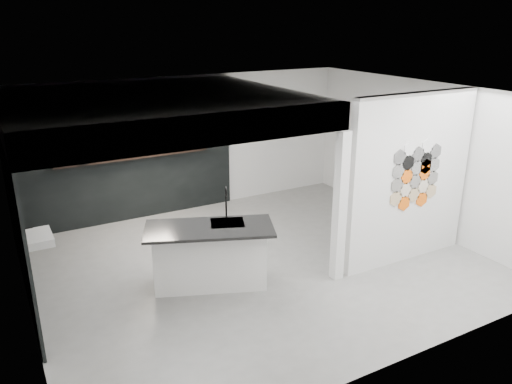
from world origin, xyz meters
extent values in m
cube|color=slate|center=(0.00, 0.00, -0.01)|extent=(7.00, 6.00, 0.01)
cube|color=silver|center=(2.23, -1.00, 1.40)|extent=(2.45, 0.15, 2.80)
cube|color=black|center=(-1.30, 2.97, 1.18)|extent=(4.40, 0.04, 2.35)
cube|color=black|center=(-3.47, 1.00, 1.18)|extent=(0.04, 4.00, 2.35)
cube|color=silver|center=(-1.30, 1.00, 2.55)|extent=(4.40, 4.00, 0.40)
cube|color=silver|center=(0.82, -1.00, 1.18)|extent=(0.16, 0.16, 2.35)
cube|color=silver|center=(-1.30, -0.92, 2.55)|extent=(4.40, 0.16, 0.40)
cube|color=silver|center=(-3.24, 0.80, 0.85)|extent=(0.40, 0.60, 0.12)
cube|color=black|center=(-1.20, 2.87, 1.30)|extent=(3.00, 0.15, 0.04)
cube|color=silver|center=(-0.99, -0.25, 0.47)|extent=(1.75, 1.18, 0.95)
cube|color=black|center=(-1.03, -0.33, 0.97)|extent=(2.04, 1.46, 0.04)
cube|color=black|center=(-0.72, -0.30, 0.98)|extent=(0.61, 0.57, 0.02)
cylinder|color=black|center=(-0.64, -0.10, 1.21)|extent=(0.03, 0.03, 0.44)
torus|color=black|center=(-0.66, -0.16, 1.43)|extent=(0.08, 0.15, 0.15)
cylinder|color=black|center=(-2.16, 2.87, 1.42)|extent=(0.25, 0.25, 0.20)
ellipsoid|color=black|center=(-0.11, 2.87, 1.40)|extent=(0.26, 0.26, 0.17)
cylinder|color=gray|center=(0.15, 2.87, 1.38)|extent=(0.17, 0.17, 0.11)
cylinder|color=gray|center=(0.15, 2.87, 1.39)|extent=(0.13, 0.13, 0.15)
cylinder|color=black|center=(-1.53, 2.87, 1.40)|extent=(0.07, 0.07, 0.17)
cylinder|color=black|center=(-2.29, 2.87, 1.37)|extent=(0.11, 0.11, 0.11)
cylinder|color=tan|center=(1.86, -1.09, 1.16)|extent=(0.26, 0.02, 0.26)
cylinder|color=#66635E|center=(1.86, -1.09, 1.39)|extent=(0.26, 0.02, 0.26)
cylinder|color=silver|center=(1.86, -1.09, 1.61)|extent=(0.26, 0.02, 0.26)
cylinder|color=black|center=(1.86, -1.09, 1.84)|extent=(0.26, 0.02, 0.26)
cylinder|color=#F25F0C|center=(2.06, -1.09, 1.05)|extent=(0.26, 0.02, 0.26)
cylinder|color=beige|center=(2.06, -1.09, 1.27)|extent=(0.26, 0.02, 0.26)
cylinder|color=#F25F0C|center=(2.06, -1.09, 1.50)|extent=(0.26, 0.02, 0.26)
cylinder|color=black|center=(2.06, -1.09, 1.73)|extent=(0.26, 0.02, 0.26)
cylinder|color=white|center=(2.06, -1.09, 1.95)|extent=(0.26, 0.02, 0.26)
cylinder|color=tan|center=(2.25, -1.09, 1.16)|extent=(0.26, 0.02, 0.26)
cylinder|color=#66635E|center=(2.25, -1.09, 1.39)|extent=(0.26, 0.02, 0.26)
cylinder|color=silver|center=(2.25, -1.09, 1.61)|extent=(0.26, 0.02, 0.26)
cylinder|color=black|center=(2.25, -1.09, 1.84)|extent=(0.26, 0.02, 0.26)
cylinder|color=#F25F0C|center=(2.44, -1.09, 1.05)|extent=(0.26, 0.02, 0.26)
cylinder|color=beige|center=(2.44, -1.09, 1.27)|extent=(0.26, 0.02, 0.26)
cylinder|color=#F25F0C|center=(2.44, -1.09, 1.50)|extent=(0.26, 0.02, 0.26)
cylinder|color=black|center=(2.44, -1.09, 1.73)|extent=(0.26, 0.02, 0.26)
cylinder|color=white|center=(2.44, -1.09, 1.95)|extent=(0.26, 0.02, 0.26)
cylinder|color=tan|center=(2.64, -1.09, 1.16)|extent=(0.26, 0.02, 0.26)
cylinder|color=#66635E|center=(2.64, -1.09, 1.39)|extent=(0.26, 0.02, 0.26)
cylinder|color=silver|center=(2.64, -1.09, 1.61)|extent=(0.26, 0.02, 0.26)
cylinder|color=black|center=(2.64, -1.09, 1.84)|extent=(0.26, 0.02, 0.26)
cylinder|color=#F25F0C|center=(2.44, -1.09, 1.61)|extent=(0.26, 0.02, 0.26)
camera|label=1|loc=(-3.66, -6.50, 3.85)|focal=35.00mm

